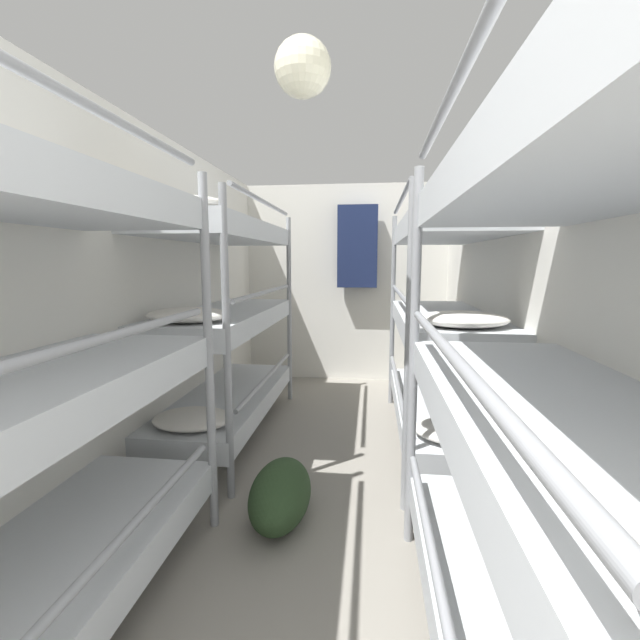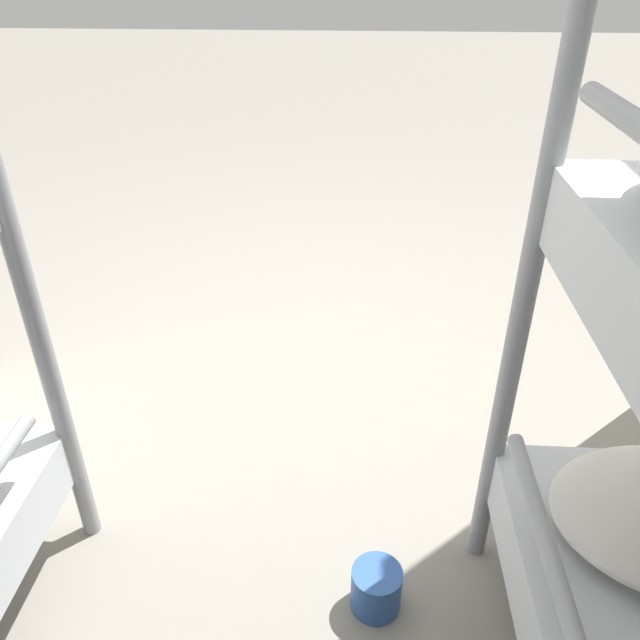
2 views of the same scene
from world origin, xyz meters
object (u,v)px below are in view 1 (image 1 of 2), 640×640
bunk_stack_right_near (588,446)px  bunk_stack_right_far (443,322)px  bunk_stack_left_far (225,318)px  hanging_coat (357,247)px  duffel_bag (280,494)px

bunk_stack_right_near → bunk_stack_right_far: (0.00, 2.10, 0.00)m
bunk_stack_right_near → bunk_stack_left_far: (-1.63, 2.10, 0.00)m
bunk_stack_left_far → hanging_coat: hanging_coat is taller
bunk_stack_right_far → duffel_bag: bunk_stack_right_far is taller
bunk_stack_right_near → bunk_stack_left_far: 2.66m
bunk_stack_right_near → bunk_stack_left_far: bearing=127.8°
duffel_bag → hanging_coat: 3.08m
hanging_coat → bunk_stack_right_far: bearing=-68.0°
bunk_stack_right_near → bunk_stack_left_far: size_ratio=1.00×
duffel_bag → bunk_stack_left_far: bearing=121.7°
bunk_stack_left_far → bunk_stack_right_far: 1.63m
bunk_stack_right_near → duffel_bag: bunk_stack_right_near is taller
bunk_stack_right_near → bunk_stack_right_far: size_ratio=1.00×
bunk_stack_right_near → bunk_stack_right_far: 2.10m
bunk_stack_left_far → bunk_stack_right_far: size_ratio=1.00×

